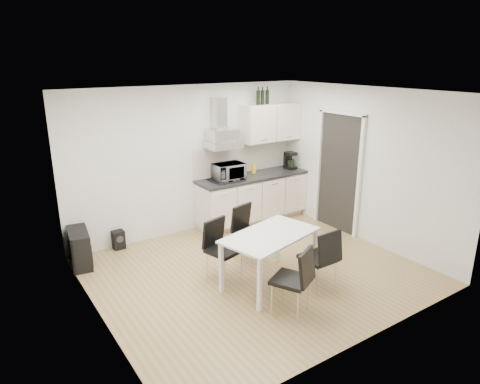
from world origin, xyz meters
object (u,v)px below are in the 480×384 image
object	(u,v)px
guitar_amp	(80,248)
kitchenette	(253,179)
chair_near_right	(318,259)
floor_speaker	(118,240)
chair_near_left	(291,281)
dining_table	(270,240)
chair_far_left	(224,251)
chair_far_right	(251,234)

from	to	relation	value
guitar_amp	kitchenette	bearing A→B (deg)	9.82
chair_near_right	guitar_amp	xyz separation A→B (m)	(-2.52, 2.50, -0.16)
chair_near_right	guitar_amp	size ratio (longest dim) A/B	1.26
floor_speaker	guitar_amp	bearing A→B (deg)	-161.21
chair_near_left	dining_table	bearing A→B (deg)	45.46
chair_far_left	chair_near_right	xyz separation A→B (m)	(0.93, -0.91, 0.00)
chair_far_left	chair_near_left	world-z (taller)	same
chair_far_right	kitchenette	bearing A→B (deg)	-140.70
floor_speaker	chair_far_left	bearing A→B (deg)	-65.28
kitchenette	dining_table	xyz separation A→B (m)	(-1.23, -2.14, -0.17)
floor_speaker	chair_near_left	bearing A→B (deg)	-70.64
kitchenette	chair_far_right	distance (m)	1.79
kitchenette	dining_table	size ratio (longest dim) A/B	1.70
kitchenette	chair_far_right	bearing A→B (deg)	-126.50
dining_table	chair_near_right	bearing A→B (deg)	-57.60
kitchenette	guitar_amp	world-z (taller)	kitchenette
kitchenette	chair_far_left	world-z (taller)	kitchenette
dining_table	chair_far_left	world-z (taller)	chair_far_left
dining_table	floor_speaker	bearing A→B (deg)	106.81
chair_far_right	chair_near_left	size ratio (longest dim) A/B	1.00
kitchenette	chair_far_right	world-z (taller)	kitchenette
kitchenette	floor_speaker	bearing A→B (deg)	176.37
guitar_amp	floor_speaker	bearing A→B (deg)	28.72
chair_far_left	floor_speaker	bearing A→B (deg)	-79.24
dining_table	guitar_amp	size ratio (longest dim) A/B	2.12
chair_far_left	chair_near_left	size ratio (longest dim) A/B	1.00
kitchenette	chair_far_right	xyz separation A→B (m)	(-1.04, -1.40, -0.39)
chair_far_left	chair_far_right	bearing A→B (deg)	-172.34
chair_far_left	guitar_amp	bearing A→B (deg)	-60.77
chair_far_left	chair_near_right	size ratio (longest dim) A/B	1.00
chair_near_right	floor_speaker	xyz separation A→B (m)	(-1.85, 2.75, -0.28)
dining_table	floor_speaker	size ratio (longest dim) A/B	4.75
chair_near_left	chair_near_right	size ratio (longest dim) A/B	1.00
dining_table	chair_near_right	world-z (taller)	chair_near_right
chair_far_right	dining_table	bearing A→B (deg)	60.92
guitar_amp	floor_speaker	xyz separation A→B (m)	(0.67, 0.25, -0.12)
chair_far_left	chair_far_right	distance (m)	0.71
chair_near_left	floor_speaker	world-z (taller)	chair_near_left
kitchenette	floor_speaker	world-z (taller)	kitchenette
dining_table	chair_near_left	size ratio (longest dim) A/B	1.68
chair_near_right	kitchenette	bearing A→B (deg)	73.00
kitchenette	floor_speaker	xyz separation A→B (m)	(-2.61, 0.17, -0.67)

